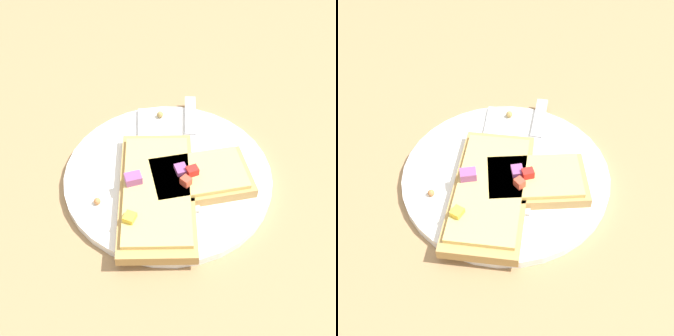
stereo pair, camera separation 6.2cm
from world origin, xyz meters
TOP-DOWN VIEW (x-y plane):
  - ground_plane at (0.00, 0.00)m, footprint 4.00×4.00m
  - plate at (0.00, 0.00)m, footprint 0.28×0.28m
  - fork at (0.01, -0.04)m, footprint 0.16×0.15m
  - knife at (-0.07, -0.02)m, footprint 0.18×0.16m
  - pizza_slice_main at (0.04, 0.02)m, footprint 0.21×0.20m
  - pizza_slice_corner at (-0.01, 0.04)m, footprint 0.16×0.15m
  - crumb_scatter at (0.00, -0.05)m, footprint 0.19×0.10m

SIDE VIEW (x-z plane):
  - ground_plane at x=0.00m, z-range 0.00..0.00m
  - plate at x=0.00m, z-range 0.00..0.01m
  - knife at x=-0.07m, z-range 0.01..0.02m
  - fork at x=0.01m, z-range 0.01..0.02m
  - crumb_scatter at x=0.00m, z-range 0.01..0.02m
  - pizza_slice_main at x=0.04m, z-range 0.01..0.04m
  - pizza_slice_corner at x=-0.01m, z-range 0.01..0.04m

